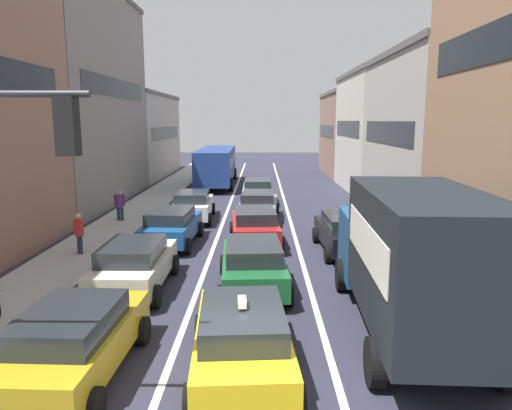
{
  "coord_description": "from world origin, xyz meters",
  "views": [
    {
      "loc": [
        0.21,
        -7.44,
        5.02
      ],
      "look_at": [
        0.0,
        12.0,
        1.6
      ],
      "focal_mm": 33.56,
      "sensor_mm": 36.0,
      "label": 1
    }
  ],
  "objects": [
    {
      "name": "bus_mid_queue_primary",
      "position": [
        -3.28,
        29.88,
        1.76
      ],
      "size": [
        2.91,
        10.53,
        2.9
      ],
      "rotation": [
        0.0,
        0.0,
        1.59
      ],
      "color": "navy",
      "rests_on": "ground"
    },
    {
      "name": "sedan_left_lane_fourth",
      "position": [
        -3.28,
        16.55,
        0.8
      ],
      "size": [
        2.2,
        4.37,
        1.49
      ],
      "rotation": [
        0.0,
        0.0,
        1.61
      ],
      "color": "silver",
      "rests_on": "ground"
    },
    {
      "name": "building_row_right",
      "position": [
        9.9,
        19.61,
        4.98
      ],
      "size": [
        7.2,
        43.9,
        13.2
      ],
      "rotation": [
        0.0,
        0.0,
        -1.57
      ],
      "color": "#936B5B",
      "rests_on": "ground"
    },
    {
      "name": "wagon_left_lane_second",
      "position": [
        -3.58,
        6.31,
        0.8
      ],
      "size": [
        2.07,
        4.3,
        1.49
      ],
      "rotation": [
        0.0,
        0.0,
        1.57
      ],
      "color": "beige",
      "rests_on": "ground"
    },
    {
      "name": "pedestrian_far_sidewalk",
      "position": [
        -6.56,
        9.8,
        0.95
      ],
      "size": [
        0.34,
        0.47,
        1.66
      ],
      "rotation": [
        0.0,
        0.0,
        3.7
      ],
      "color": "#262D47",
      "rests_on": "ground"
    },
    {
      "name": "sedan_centre_lane_second",
      "position": [
        -0.03,
        6.39,
        0.8
      ],
      "size": [
        2.27,
        4.4,
        1.49
      ],
      "rotation": [
        0.0,
        0.0,
        1.63
      ],
      "color": "#19592D",
      "rests_on": "ground"
    },
    {
      "name": "taxi_centre_lane_front",
      "position": [
        -0.16,
        1.42,
        0.8
      ],
      "size": [
        2.29,
        4.41,
        1.66
      ],
      "rotation": [
        0.0,
        0.0,
        1.64
      ],
      "color": "yellow",
      "rests_on": "ground"
    },
    {
      "name": "lane_stripe_right",
      "position": [
        1.7,
        20.0,
        0.01
      ],
      "size": [
        0.16,
        60.0,
        0.01
      ],
      "primitive_type": "cube",
      "color": "silver",
      "rests_on": "ground"
    },
    {
      "name": "coupe_centre_lane_fourth",
      "position": [
        0.08,
        16.56,
        0.8
      ],
      "size": [
        2.25,
        4.39,
        1.49
      ],
      "rotation": [
        0.0,
        0.0,
        1.52
      ],
      "color": "gray",
      "rests_on": "ground"
    },
    {
      "name": "sedan_centre_lane_fifth",
      "position": [
        0.0,
        21.75,
        0.8
      ],
      "size": [
        2.1,
        4.32,
        1.49
      ],
      "rotation": [
        0.0,
        0.0,
        1.58
      ],
      "color": "#759EB7",
      "rests_on": "ground"
    },
    {
      "name": "removalist_box_truck",
      "position": [
        3.69,
        3.32,
        1.97
      ],
      "size": [
        2.97,
        7.8,
        3.58
      ],
      "rotation": [
        0.0,
        0.0,
        1.53
      ],
      "color": "navy",
      "rests_on": "ground"
    },
    {
      "name": "hatchback_centre_lane_third",
      "position": [
        -0.04,
        11.74,
        0.8
      ],
      "size": [
        2.3,
        4.41,
        1.49
      ],
      "rotation": [
        0.0,
        0.0,
        1.64
      ],
      "color": "#A51E1E",
      "rests_on": "ground"
    },
    {
      "name": "pedestrian_mid_sidewalk",
      "position": [
        -6.81,
        15.86,
        0.95
      ],
      "size": [
        0.54,
        0.34,
        1.66
      ],
      "rotation": [
        0.0,
        0.0,
        1.64
      ],
      "color": "#262D47",
      "rests_on": "ground"
    },
    {
      "name": "sedan_left_lane_front",
      "position": [
        -3.45,
        1.27,
        0.8
      ],
      "size": [
        2.18,
        4.36,
        1.49
      ],
      "rotation": [
        0.0,
        0.0,
        1.54
      ],
      "color": "#B29319",
      "rests_on": "ground"
    },
    {
      "name": "building_row_left",
      "position": [
        -12.0,
        19.83,
        5.74
      ],
      "size": [
        7.2,
        43.9,
        12.97
      ],
      "rotation": [
        0.0,
        0.0,
        1.57
      ],
      "color": "#936B5B",
      "rests_on": "ground"
    },
    {
      "name": "sedan_right_lane_behind_truck",
      "position": [
        3.48,
        10.56,
        0.8
      ],
      "size": [
        2.19,
        4.36,
        1.49
      ],
      "rotation": [
        0.0,
        0.0,
        1.61
      ],
      "color": "black",
      "rests_on": "ground"
    },
    {
      "name": "sedan_left_lane_third",
      "position": [
        -3.46,
        11.63,
        0.8
      ],
      "size": [
        2.19,
        4.37,
        1.49
      ],
      "rotation": [
        0.0,
        0.0,
        1.53
      ],
      "color": "#194C8C",
      "rests_on": "ground"
    },
    {
      "name": "sidewalk_left",
      "position": [
        -6.7,
        20.0,
        0.07
      ],
      "size": [
        2.6,
        64.0,
        0.14
      ],
      "primitive_type": "cube",
      "color": "#AAAAAA",
      "rests_on": "ground"
    },
    {
      "name": "lane_stripe_left",
      "position": [
        -1.7,
        20.0,
        0.01
      ],
      "size": [
        0.16,
        60.0,
        0.01
      ],
      "primitive_type": "cube",
      "color": "silver",
      "rests_on": "ground"
    }
  ]
}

